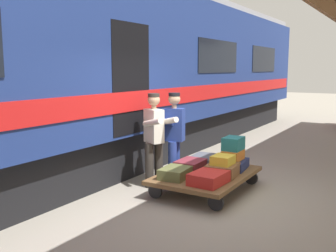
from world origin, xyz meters
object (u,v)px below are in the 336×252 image
at_px(suitcase_navy_fabric, 234,164).
at_px(suitcase_red_plastic, 209,178).
at_px(suitcase_burgundy_valise, 191,165).
at_px(suitcase_teal_softside, 233,144).
at_px(porter_in_overalls, 173,135).
at_px(suitcase_orange_carryall, 233,155).
at_px(suitcase_slate_roller, 204,160).
at_px(porter_by_door, 155,137).
at_px(suitcase_yellow_case, 223,160).
at_px(suitcase_olive_duffel, 175,173).
at_px(suitcase_brown_leather, 222,170).
at_px(luggage_cart, 206,176).
at_px(train_car, 71,72).

distance_m(suitcase_navy_fabric, suitcase_red_plastic, 1.09).
bearing_deg(suitcase_burgundy_valise, suitcase_teal_softside, -135.49).
bearing_deg(porter_in_overalls, suitcase_burgundy_valise, 168.78).
bearing_deg(suitcase_orange_carryall, suitcase_navy_fabric, -162.18).
height_order(suitcase_slate_roller, porter_by_door, porter_by_door).
xyz_separation_m(suitcase_yellow_case, porter_in_overalls, (1.03, -0.08, 0.33)).
bearing_deg(porter_in_overalls, suitcase_olive_duffel, 123.40).
bearing_deg(porter_by_door, suitcase_slate_roller, -126.89).
height_order(suitcase_yellow_case, porter_in_overalls, porter_in_overalls).
bearing_deg(suitcase_teal_softside, suitcase_red_plastic, 92.09).
height_order(suitcase_teal_softside, porter_by_door, porter_by_door).
bearing_deg(suitcase_brown_leather, luggage_cart, -0.00).
distance_m(luggage_cart, suitcase_olive_duffel, 0.64).
relative_size(suitcase_slate_roller, suitcase_yellow_case, 1.67).
bearing_deg(suitcase_yellow_case, luggage_cart, -0.29).
relative_size(suitcase_slate_roller, suitcase_teal_softside, 1.53).
bearing_deg(suitcase_navy_fabric, suitcase_olive_duffel, 60.41).
bearing_deg(suitcase_red_plastic, suitcase_yellow_case, -90.42).
distance_m(train_car, suitcase_burgundy_valise, 3.05).
bearing_deg(suitcase_teal_softside, suitcase_burgundy_valise, 44.51).
relative_size(suitcase_slate_roller, porter_in_overalls, 0.37).
distance_m(suitcase_brown_leather, suitcase_orange_carryall, 0.56).
height_order(suitcase_olive_duffel, suitcase_orange_carryall, suitcase_orange_carryall).
height_order(luggage_cart, suitcase_navy_fabric, suitcase_navy_fabric).
height_order(suitcase_red_plastic, suitcase_teal_softside, suitcase_teal_softside).
height_order(suitcase_navy_fabric, suitcase_slate_roller, suitcase_slate_roller).
height_order(suitcase_navy_fabric, suitcase_brown_leather, suitcase_brown_leather).
distance_m(suitcase_teal_softside, suitcase_yellow_case, 0.60).
relative_size(luggage_cart, suitcase_olive_duffel, 3.64).
bearing_deg(suitcase_olive_duffel, suitcase_burgundy_valise, -90.00).
bearing_deg(suitcase_teal_softside, suitcase_slate_roller, 2.32).
height_order(train_car, suitcase_red_plastic, train_car).
bearing_deg(porter_by_door, porter_in_overalls, -119.07).
xyz_separation_m(suitcase_yellow_case, porter_by_door, (1.22, 0.25, 0.33)).
bearing_deg(suitcase_orange_carryall, porter_in_overalls, 24.33).
relative_size(luggage_cart, suitcase_slate_roller, 3.13).
height_order(suitcase_navy_fabric, suitcase_yellow_case, suitcase_yellow_case).
bearing_deg(train_car, suitcase_orange_carryall, -164.85).
distance_m(train_car, suitcase_navy_fabric, 3.68).
height_order(suitcase_orange_carryall, porter_by_door, porter_by_door).
height_order(suitcase_olive_duffel, suitcase_teal_softside, suitcase_teal_softside).
bearing_deg(suitcase_olive_duffel, porter_by_door, -25.58).
bearing_deg(porter_by_door, suitcase_brown_leather, -168.12).
height_order(luggage_cart, suitcase_teal_softside, suitcase_teal_softside).
height_order(train_car, suitcase_navy_fabric, train_car).
xyz_separation_m(suitcase_burgundy_valise, suitcase_red_plastic, (-0.62, 0.54, -0.00)).
distance_m(suitcase_navy_fabric, suitcase_yellow_case, 0.58).
distance_m(suitcase_red_plastic, porter_in_overalls, 1.31).
relative_size(luggage_cart, suitcase_navy_fabric, 3.23).
height_order(suitcase_burgundy_valise, porter_in_overalls, porter_in_overalls).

